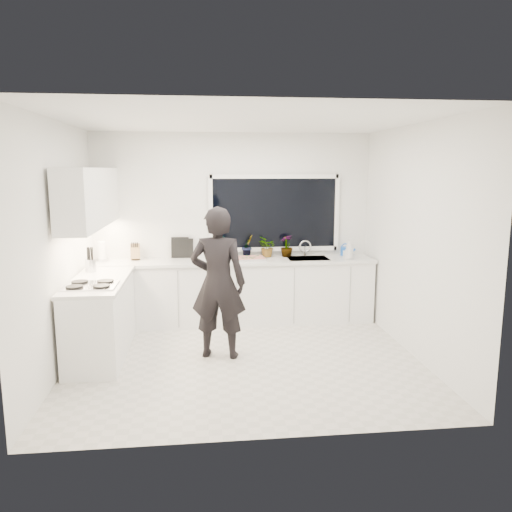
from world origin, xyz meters
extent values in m
cube|color=beige|center=(0.00, 0.00, -0.01)|extent=(4.00, 3.50, 0.02)
cube|color=white|center=(0.00, 1.76, 1.35)|extent=(4.00, 0.02, 2.70)
cube|color=white|center=(-2.01, 0.00, 1.35)|extent=(0.02, 3.50, 2.70)
cube|color=white|center=(2.01, 0.00, 1.35)|extent=(0.02, 3.50, 2.70)
cube|color=white|center=(0.00, 0.00, 2.71)|extent=(4.00, 3.50, 0.02)
cube|color=black|center=(0.60, 1.73, 1.55)|extent=(1.80, 0.02, 1.00)
cube|color=white|center=(0.00, 1.45, 0.44)|extent=(3.92, 0.58, 0.88)
cube|color=white|center=(-1.67, 0.35, 0.44)|extent=(0.58, 1.60, 0.88)
cube|color=silver|center=(0.00, 1.44, 0.90)|extent=(3.94, 0.62, 0.04)
cube|color=silver|center=(-1.67, 0.35, 0.90)|extent=(0.62, 1.60, 0.04)
cube|color=white|center=(-1.79, 0.70, 1.85)|extent=(0.34, 2.10, 0.70)
cube|color=silver|center=(1.05, 1.45, 0.87)|extent=(0.58, 0.42, 0.14)
cylinder|color=silver|center=(1.05, 1.65, 1.03)|extent=(0.03, 0.03, 0.22)
cube|color=black|center=(-1.69, 0.00, 0.94)|extent=(0.56, 0.48, 0.03)
imported|color=black|center=(-0.29, 0.15, 0.89)|extent=(0.72, 0.55, 1.77)
cube|color=#B6B7BB|center=(0.19, 1.42, 0.94)|extent=(0.50, 0.38, 0.03)
cube|color=red|center=(0.19, 1.42, 0.95)|extent=(0.45, 0.34, 0.01)
cylinder|color=blue|center=(1.65, 1.61, 0.98)|extent=(0.16, 0.16, 0.13)
cylinder|color=white|center=(-1.85, 1.55, 1.05)|extent=(0.14, 0.14, 0.26)
cube|color=olive|center=(-1.40, 1.59, 1.03)|extent=(0.14, 0.11, 0.22)
cylinder|color=#ACACB0|center=(-1.85, 0.80, 1.00)|extent=(0.13, 0.13, 0.16)
cube|color=black|center=(-0.70, 1.69, 1.06)|extent=(0.22, 0.05, 0.28)
cube|color=black|center=(-0.78, 1.69, 1.07)|extent=(0.25, 0.03, 0.30)
imported|color=#26662D|center=(-0.10, 1.61, 1.08)|extent=(0.14, 0.18, 0.32)
imported|color=#26662D|center=(0.19, 1.61, 1.08)|extent=(0.23, 0.23, 0.33)
imported|color=#26662D|center=(0.49, 1.61, 1.07)|extent=(0.29, 0.32, 0.30)
imported|color=#26662D|center=(0.77, 1.61, 1.08)|extent=(0.24, 0.24, 0.32)
imported|color=#D8BF66|center=(1.62, 1.30, 1.07)|extent=(0.13, 0.13, 0.29)
imported|color=#D8BF66|center=(1.57, 1.30, 1.01)|extent=(0.08, 0.08, 0.18)
camera|label=1|loc=(-0.48, -5.48, 2.18)|focal=35.00mm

